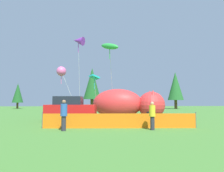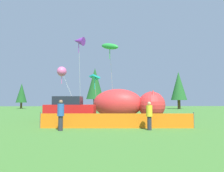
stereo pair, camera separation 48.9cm
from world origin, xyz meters
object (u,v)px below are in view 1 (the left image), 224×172
at_px(parked_car, 70,109).
at_px(spectator_in_yellow_shirt, 64,114).
at_px(kite_pink_octopus, 61,71).
at_px(kite_green_fish, 110,47).
at_px(folding_chair, 150,116).
at_px(kite_teal_diamond, 94,78).
at_px(kite_purple_delta, 78,41).
at_px(spectator_in_black_shirt, 152,114).
at_px(inflatable_cat, 126,105).

bearing_deg(parked_car, spectator_in_yellow_shirt, -81.26).
height_order(kite_pink_octopus, kite_green_fish, kite_green_fish).
height_order(parked_car, folding_chair, parked_car).
bearing_deg(kite_teal_diamond, kite_purple_delta, 165.73).
distance_m(folding_chair, kite_purple_delta, 11.19).
height_order(folding_chair, kite_pink_octopus, kite_pink_octopus).
height_order(parked_car, kite_purple_delta, kite_purple_delta).
bearing_deg(kite_purple_delta, spectator_in_black_shirt, -62.42).
bearing_deg(folding_chair, parked_car, 143.79).
relative_size(inflatable_cat, spectator_in_yellow_shirt, 4.17).
relative_size(spectator_in_yellow_shirt, kite_purple_delta, 0.21).
bearing_deg(kite_green_fish, kite_teal_diamond, 147.00).
relative_size(parked_car, spectator_in_black_shirt, 2.57).
height_order(folding_chair, kite_green_fish, kite_green_fish).
relative_size(folding_chair, kite_teal_diamond, 0.19).
height_order(kite_pink_octopus, kite_purple_delta, kite_purple_delta).
bearing_deg(parked_car, inflatable_cat, 37.96).
bearing_deg(inflatable_cat, kite_green_fish, -153.46).
bearing_deg(kite_pink_octopus, kite_purple_delta, 23.94).
xyz_separation_m(spectator_in_black_shirt, spectator_in_yellow_shirt, (-5.28, -0.02, 0.06)).
bearing_deg(spectator_in_black_shirt, kite_green_fish, 103.12).
relative_size(inflatable_cat, kite_purple_delta, 0.86).
bearing_deg(spectator_in_yellow_shirt, kite_green_fish, 69.87).
relative_size(parked_car, folding_chair, 5.17).
relative_size(spectator_in_black_shirt, kite_green_fish, 0.22).
bearing_deg(spectator_in_yellow_shirt, kite_teal_diamond, 80.25).
distance_m(folding_chair, spectator_in_yellow_shirt, 8.46).
height_order(kite_purple_delta, kite_teal_diamond, kite_purple_delta).
height_order(parked_car, spectator_in_black_shirt, parked_car).
height_order(parked_car, kite_teal_diamond, kite_teal_diamond).
xyz_separation_m(parked_car, kite_teal_diamond, (2.00, 3.92, 3.16)).
bearing_deg(inflatable_cat, parked_car, -134.48).
xyz_separation_m(kite_pink_octopus, kite_green_fish, (4.94, -0.72, 2.49)).
bearing_deg(spectator_in_black_shirt, folding_chair, 77.76).
bearing_deg(kite_teal_diamond, spectator_in_yellow_shirt, -99.75).
distance_m(spectator_in_yellow_shirt, kite_teal_diamond, 10.47).
bearing_deg(inflatable_cat, spectator_in_black_shirt, -74.82).
bearing_deg(kite_teal_diamond, parked_car, -116.97).
bearing_deg(spectator_in_yellow_shirt, spectator_in_black_shirt, 0.18).
bearing_deg(parked_car, kite_purple_delta, 92.58).
distance_m(inflatable_cat, kite_green_fish, 6.18).
height_order(spectator_in_yellow_shirt, kite_purple_delta, kite_purple_delta).
bearing_deg(kite_teal_diamond, kite_green_fish, -33.00).
xyz_separation_m(folding_chair, inflatable_cat, (-1.48, 3.78, 0.88)).
distance_m(parked_car, kite_pink_octopus, 5.42).
bearing_deg(parked_car, spectator_in_black_shirt, -40.69).
relative_size(spectator_in_yellow_shirt, kite_pink_octopus, 0.34).
height_order(spectator_in_black_shirt, kite_purple_delta, kite_purple_delta).
bearing_deg(folding_chair, kite_pink_octopus, 120.96).
height_order(inflatable_cat, kite_green_fish, kite_green_fish).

